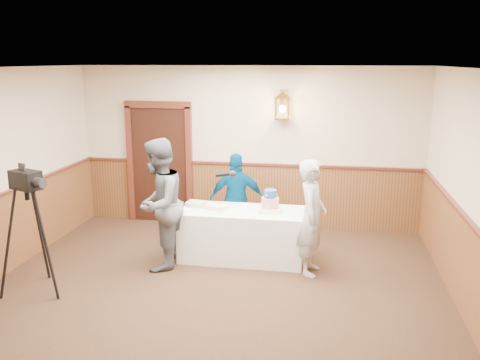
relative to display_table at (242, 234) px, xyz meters
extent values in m
plane|color=black|center=(-0.17, -1.90, -0.38)|extent=(7.00, 7.00, 0.00)
cube|color=beige|center=(-0.17, 1.60, 1.02)|extent=(6.00, 0.02, 2.80)
cube|color=white|center=(-0.17, -1.90, 2.42)|extent=(6.00, 7.00, 0.02)
cube|color=#563018|center=(-0.17, 1.58, 0.18)|extent=(5.98, 0.04, 1.10)
cube|color=#502015|center=(-0.17, 1.56, 0.75)|extent=(5.98, 0.07, 0.04)
cube|color=black|center=(-1.77, 1.55, 0.68)|extent=(1.00, 0.06, 2.10)
cube|color=white|center=(0.00, 0.00, 0.00)|extent=(1.80, 0.80, 0.75)
cube|color=#F6E8BD|center=(0.41, -0.01, 0.41)|extent=(0.35, 0.35, 0.06)
cylinder|color=red|center=(0.41, -0.01, 0.51)|extent=(0.25, 0.25, 0.15)
cylinder|color=#214A99|center=(0.41, -0.01, 0.64)|extent=(0.18, 0.18, 0.12)
cube|color=#ECC98D|center=(-0.38, 0.00, 0.41)|extent=(0.37, 0.33, 0.06)
cube|color=#9EC48A|center=(-0.72, 0.10, 0.41)|extent=(0.30, 0.25, 0.06)
imported|color=#52555C|center=(-1.10, -0.51, 0.55)|extent=(0.79, 0.96, 1.85)
cylinder|color=black|center=(-0.12, -0.73, 1.07)|extent=(0.23, 0.10, 0.09)
sphere|color=black|center=(0.00, -0.77, 1.09)|extent=(0.08, 0.08, 0.08)
imported|color=#A9A7AE|center=(1.02, -0.35, 0.43)|extent=(0.43, 0.61, 1.61)
imported|color=#003457|center=(-0.18, 0.56, 0.37)|extent=(0.91, 0.48, 1.48)
cube|color=black|center=(-2.41, -1.56, 1.10)|extent=(0.44, 0.34, 0.23)
cylinder|color=black|center=(-2.18, -1.65, 1.10)|extent=(0.19, 0.16, 0.12)
camera|label=1|loc=(1.19, -7.02, 2.52)|focal=38.00mm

